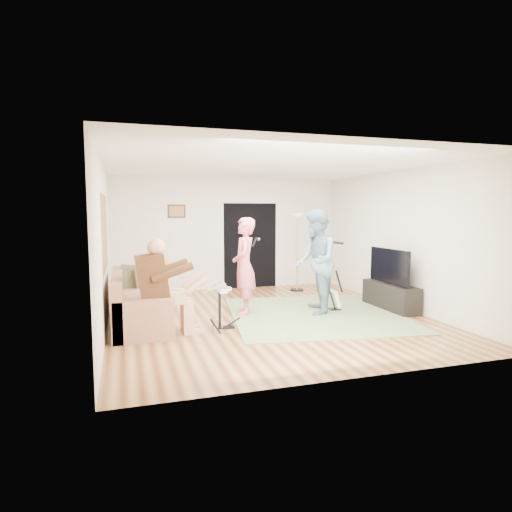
{
  "coord_description": "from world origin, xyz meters",
  "views": [
    {
      "loc": [
        -2.43,
        -7.17,
        1.9
      ],
      "look_at": [
        -0.13,
        0.3,
        1.08
      ],
      "focal_mm": 30.0,
      "sensor_mm": 36.0,
      "label": 1
    }
  ],
  "objects_px": {
    "sofa": "(135,308)",
    "tv_cabinet": "(390,296)",
    "guitarist": "(316,262)",
    "torchiere_lamp": "(297,238)",
    "dining_chair": "(160,287)",
    "singer": "(244,266)",
    "television": "(389,266)",
    "drum_kit": "(220,310)",
    "guitar_spare": "(335,299)"
  },
  "relations": [
    {
      "from": "guitarist",
      "to": "tv_cabinet",
      "type": "xyz_separation_m",
      "value": [
        1.56,
        -0.11,
        -0.72
      ]
    },
    {
      "from": "guitar_spare",
      "to": "tv_cabinet",
      "type": "xyz_separation_m",
      "value": [
        1.1,
        -0.2,
        0.03
      ]
    },
    {
      "from": "guitarist",
      "to": "tv_cabinet",
      "type": "relative_size",
      "value": 1.38
    },
    {
      "from": "singer",
      "to": "guitarist",
      "type": "height_order",
      "value": "guitarist"
    },
    {
      "from": "drum_kit",
      "to": "dining_chair",
      "type": "bearing_deg",
      "value": 107.5
    },
    {
      "from": "dining_chair",
      "to": "television",
      "type": "bearing_deg",
      "value": -16.0
    },
    {
      "from": "sofa",
      "to": "guitarist",
      "type": "relative_size",
      "value": 1.12
    },
    {
      "from": "sofa",
      "to": "dining_chair",
      "type": "distance_m",
      "value": 1.83
    },
    {
      "from": "torchiere_lamp",
      "to": "dining_chair",
      "type": "height_order",
      "value": "torchiere_lamp"
    },
    {
      "from": "guitarist",
      "to": "tv_cabinet",
      "type": "height_order",
      "value": "guitarist"
    },
    {
      "from": "tv_cabinet",
      "to": "torchiere_lamp",
      "type": "bearing_deg",
      "value": 112.89
    },
    {
      "from": "television",
      "to": "dining_chair",
      "type": "bearing_deg",
      "value": 154.99
    },
    {
      "from": "drum_kit",
      "to": "dining_chair",
      "type": "distance_m",
      "value": 2.51
    },
    {
      "from": "sofa",
      "to": "tv_cabinet",
      "type": "relative_size",
      "value": 1.56
    },
    {
      "from": "sofa",
      "to": "tv_cabinet",
      "type": "bearing_deg",
      "value": -2.55
    },
    {
      "from": "torchiere_lamp",
      "to": "tv_cabinet",
      "type": "height_order",
      "value": "torchiere_lamp"
    },
    {
      "from": "singer",
      "to": "dining_chair",
      "type": "height_order",
      "value": "singer"
    },
    {
      "from": "singer",
      "to": "torchiere_lamp",
      "type": "relative_size",
      "value": 0.97
    },
    {
      "from": "singer",
      "to": "guitar_spare",
      "type": "bearing_deg",
      "value": 96.19
    },
    {
      "from": "sofa",
      "to": "guitar_spare",
      "type": "bearing_deg",
      "value": -0.19
    },
    {
      "from": "sofa",
      "to": "dining_chair",
      "type": "xyz_separation_m",
      "value": [
        0.54,
        1.75,
        0.03
      ]
    },
    {
      "from": "torchiere_lamp",
      "to": "television",
      "type": "distance_m",
      "value": 2.57
    },
    {
      "from": "torchiere_lamp",
      "to": "dining_chair",
      "type": "bearing_deg",
      "value": -173.25
    },
    {
      "from": "television",
      "to": "sofa",
      "type": "bearing_deg",
      "value": 177.42
    },
    {
      "from": "guitarist",
      "to": "television",
      "type": "distance_m",
      "value": 1.52
    },
    {
      "from": "singer",
      "to": "television",
      "type": "bearing_deg",
      "value": 95.36
    },
    {
      "from": "dining_chair",
      "to": "singer",
      "type": "bearing_deg",
      "value": -37.45
    },
    {
      "from": "drum_kit",
      "to": "torchiere_lamp",
      "type": "height_order",
      "value": "torchiere_lamp"
    },
    {
      "from": "drum_kit",
      "to": "torchiere_lamp",
      "type": "distance_m",
      "value": 3.87
    },
    {
      "from": "sofa",
      "to": "tv_cabinet",
      "type": "height_order",
      "value": "sofa"
    },
    {
      "from": "sofa",
      "to": "singer",
      "type": "relative_size",
      "value": 1.22
    },
    {
      "from": "sofa",
      "to": "guitarist",
      "type": "distance_m",
      "value": 3.31
    },
    {
      "from": "guitar_spare",
      "to": "tv_cabinet",
      "type": "bearing_deg",
      "value": -10.41
    },
    {
      "from": "tv_cabinet",
      "to": "television",
      "type": "xyz_separation_m",
      "value": [
        -0.05,
        0.0,
        0.6
      ]
    },
    {
      "from": "drum_kit",
      "to": "guitarist",
      "type": "xyz_separation_m",
      "value": [
        1.94,
        0.54,
        0.65
      ]
    },
    {
      "from": "tv_cabinet",
      "to": "television",
      "type": "bearing_deg",
      "value": 180.0
    },
    {
      "from": "torchiere_lamp",
      "to": "guitarist",
      "type": "bearing_deg",
      "value": -104.28
    },
    {
      "from": "drum_kit",
      "to": "dining_chair",
      "type": "relative_size",
      "value": 0.82
    },
    {
      "from": "guitarist",
      "to": "guitar_spare",
      "type": "xyz_separation_m",
      "value": [
        0.46,
        0.09,
        -0.75
      ]
    },
    {
      "from": "drum_kit",
      "to": "guitar_spare",
      "type": "distance_m",
      "value": 2.49
    },
    {
      "from": "singer",
      "to": "television",
      "type": "xyz_separation_m",
      "value": [
        2.79,
        -0.47,
        -0.04
      ]
    },
    {
      "from": "dining_chair",
      "to": "television",
      "type": "distance_m",
      "value": 4.67
    },
    {
      "from": "singer",
      "to": "tv_cabinet",
      "type": "bearing_deg",
      "value": 95.53
    },
    {
      "from": "drum_kit",
      "to": "guitar_spare",
      "type": "relative_size",
      "value": 0.95
    },
    {
      "from": "torchiere_lamp",
      "to": "television",
      "type": "bearing_deg",
      "value": -68.15
    },
    {
      "from": "tv_cabinet",
      "to": "singer",
      "type": "bearing_deg",
      "value": 170.63
    },
    {
      "from": "sofa",
      "to": "dining_chair",
      "type": "height_order",
      "value": "dining_chair"
    },
    {
      "from": "guitarist",
      "to": "tv_cabinet",
      "type": "bearing_deg",
      "value": 105.83
    },
    {
      "from": "sofa",
      "to": "dining_chair",
      "type": "bearing_deg",
      "value": 72.8
    },
    {
      "from": "sofa",
      "to": "singer",
      "type": "bearing_deg",
      "value": 7.38
    }
  ]
}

